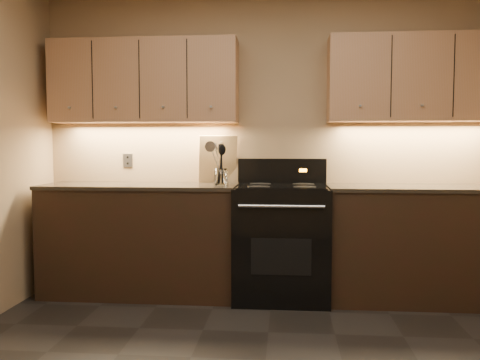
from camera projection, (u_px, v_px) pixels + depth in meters
name	position (u px, v px, depth m)	size (l,w,h in m)	color
wall_back	(273.00, 140.00, 4.43)	(4.00, 0.04, 2.60)	#A0825E
counter_left	(141.00, 239.00, 4.29)	(1.62, 0.62, 0.93)	black
counter_right	(418.00, 244.00, 4.08)	(1.46, 0.62, 0.93)	black
stove	(281.00, 240.00, 4.16)	(0.76, 0.68, 1.14)	black
upper_cab_left	(144.00, 82.00, 4.34)	(1.60, 0.30, 0.70)	#A47452
upper_cab_right	(418.00, 79.00, 4.14)	(1.44, 0.30, 0.70)	#A47452
outlet_plate	(128.00, 160.00, 4.55)	(0.09, 0.01, 0.12)	#B2B5BA
utensil_crock	(221.00, 177.00, 4.18)	(0.13, 0.13, 0.14)	white
cutting_board	(218.00, 159.00, 4.42)	(0.33, 0.02, 0.42)	tan
wooden_spoon	(217.00, 163.00, 4.16)	(0.06, 0.06, 0.34)	tan
black_spoon	(219.00, 164.00, 4.20)	(0.06, 0.06, 0.31)	black
black_turner	(222.00, 163.00, 4.14)	(0.08, 0.08, 0.33)	black
steel_spatula	(225.00, 162.00, 4.19)	(0.08, 0.08, 0.35)	silver
steel_skimmer	(225.00, 162.00, 4.15)	(0.09, 0.09, 0.35)	silver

